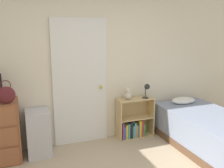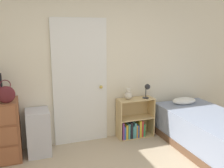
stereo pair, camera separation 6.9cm
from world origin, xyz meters
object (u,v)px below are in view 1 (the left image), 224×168
handbag (6,95)px  storage_bin (38,133)px  bookshelf (133,123)px  bed (207,130)px  teddy_bear (128,94)px  desk_lamp (147,88)px

handbag → storage_bin: handbag is taller
handbag → storage_bin: 0.81m
handbag → bookshelf: handbag is taller
handbag → storage_bin: bearing=23.3°
bed → handbag: bearing=169.8°
teddy_bear → desk_lamp: desk_lamp is taller
storage_bin → bed: storage_bin is taller
bookshelf → teddy_bear: bearing=178.9°
storage_bin → bed: (2.61, -0.71, -0.07)m
storage_bin → bed: size_ratio=0.38×
storage_bin → teddy_bear: teddy_bear is taller
handbag → desk_lamp: 2.29m
handbag → teddy_bear: bearing=7.1°
handbag → desk_lamp: size_ratio=1.28×
teddy_bear → desk_lamp: (0.34, -0.04, 0.09)m
handbag → teddy_bear: 1.96m
storage_bin → desk_lamp: 1.96m
desk_lamp → bed: size_ratio=0.14×
bookshelf → handbag: bearing=-173.3°
bed → storage_bin: bearing=164.8°
bookshelf → bed: bookshelf is taller
bookshelf → bed: bearing=-39.1°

